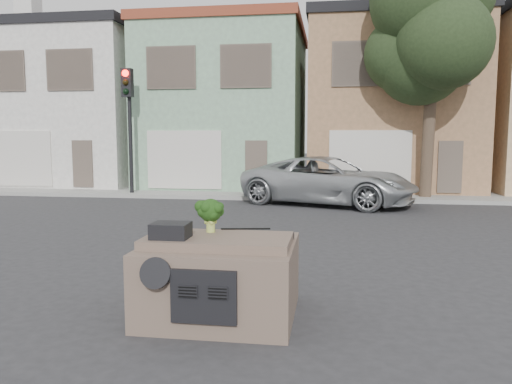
# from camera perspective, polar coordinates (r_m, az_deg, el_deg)

# --- Properties ---
(ground_plane) EXTENTS (120.00, 120.00, 0.00)m
(ground_plane) POSITION_cam_1_polar(r_m,az_deg,el_deg) (9.89, -0.19, -7.84)
(ground_plane) COLOR #303033
(ground_plane) RESTS_ON ground
(sidewalk) EXTENTS (40.00, 3.00, 0.15)m
(sidewalk) POSITION_cam_1_polar(r_m,az_deg,el_deg) (20.16, 4.37, -0.30)
(sidewalk) COLOR gray
(sidewalk) RESTS_ON ground
(townhouse_white) EXTENTS (7.20, 8.20, 7.55)m
(townhouse_white) POSITION_cam_1_polar(r_m,az_deg,el_deg) (27.05, -19.11, 8.93)
(townhouse_white) COLOR silver
(townhouse_white) RESTS_ON ground
(townhouse_mint) EXTENTS (7.20, 8.20, 7.55)m
(townhouse_mint) POSITION_cam_1_polar(r_m,az_deg,el_deg) (24.51, -3.15, 9.57)
(townhouse_mint) COLOR #86AF8D
(townhouse_mint) RESTS_ON ground
(townhouse_tan) EXTENTS (7.20, 8.20, 7.55)m
(townhouse_tan) POSITION_cam_1_polar(r_m,az_deg,el_deg) (24.14, 14.81, 9.42)
(townhouse_tan) COLOR #9F7450
(townhouse_tan) RESTS_ON ground
(silver_pickup) EXTENTS (6.71, 4.68, 1.70)m
(silver_pickup) POSITION_cam_1_polar(r_m,az_deg,el_deg) (18.00, 8.30, -1.40)
(silver_pickup) COLOR #B1B6B9
(silver_pickup) RESTS_ON ground
(traffic_signal) EXTENTS (0.40, 0.40, 5.10)m
(traffic_signal) POSITION_cam_1_polar(r_m,az_deg,el_deg) (20.57, -14.28, 6.56)
(traffic_signal) COLOR black
(traffic_signal) RESTS_ON ground
(tree_near) EXTENTS (4.40, 4.00, 8.50)m
(tree_near) POSITION_cam_1_polar(r_m,az_deg,el_deg) (19.67, 19.30, 11.38)
(tree_near) COLOR #23341A
(tree_near) RESTS_ON ground
(car_dashboard) EXTENTS (2.00, 1.80, 1.12)m
(car_dashboard) POSITION_cam_1_polar(r_m,az_deg,el_deg) (6.89, -4.04, -9.40)
(car_dashboard) COLOR brown
(car_dashboard) RESTS_ON ground
(instrument_hump) EXTENTS (0.48, 0.38, 0.20)m
(instrument_hump) POSITION_cam_1_polar(r_m,az_deg,el_deg) (6.56, -9.72, -4.36)
(instrument_hump) COLOR black
(instrument_hump) RESTS_ON car_dashboard
(wiper_arm) EXTENTS (0.69, 0.15, 0.02)m
(wiper_arm) POSITION_cam_1_polar(r_m,az_deg,el_deg) (7.07, -1.18, -4.22)
(wiper_arm) COLOR black
(wiper_arm) RESTS_ON car_dashboard
(broccoli) EXTENTS (0.45, 0.45, 0.47)m
(broccoli) POSITION_cam_1_polar(r_m,az_deg,el_deg) (6.88, -5.21, -2.64)
(broccoli) COLOR #17330E
(broccoli) RESTS_ON car_dashboard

